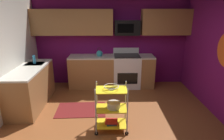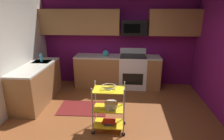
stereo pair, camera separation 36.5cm
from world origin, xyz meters
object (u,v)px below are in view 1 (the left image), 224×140
object	(u,v)px
microwave	(127,28)
fruit_bowl	(111,87)
book_stack	(111,122)
kettle	(99,53)
dish_soap_bottle	(34,60)
rolling_cart	(111,108)
oven_range	(127,71)
mixing_bowl_large	(114,105)

from	to	relation	value
microwave	fruit_bowl	bearing A→B (deg)	-101.90
microwave	book_stack	xyz separation A→B (m)	(-0.48, -2.28, -1.54)
kettle	dish_soap_bottle	size ratio (longest dim) A/B	1.32
microwave	book_stack	size ratio (longest dim) A/B	2.87
fruit_bowl	kettle	bearing A→B (deg)	97.89
rolling_cart	fruit_bowl	bearing A→B (deg)	0.00
microwave	kettle	world-z (taller)	microwave
rolling_cart	kettle	bearing A→B (deg)	97.89
oven_range	book_stack	world-z (taller)	oven_range
microwave	fruit_bowl	xyz separation A→B (m)	(-0.48, -2.28, -0.82)
microwave	dish_soap_bottle	world-z (taller)	microwave
mixing_bowl_large	book_stack	bearing A→B (deg)	-180.00
fruit_bowl	dish_soap_bottle	xyz separation A→B (m)	(-1.86, 1.41, 0.14)
rolling_cart	microwave	bearing A→B (deg)	78.10
microwave	kettle	xyz separation A→B (m)	(-0.78, -0.11, -0.70)
oven_range	fruit_bowl	xyz separation A→B (m)	(-0.48, -2.17, 0.40)
oven_range	dish_soap_bottle	size ratio (longest dim) A/B	5.50
microwave	mixing_bowl_large	bearing A→B (deg)	-100.84
mixing_bowl_large	book_stack	xyz separation A→B (m)	(-0.04, -0.00, -0.36)
book_stack	dish_soap_bottle	xyz separation A→B (m)	(-1.86, 1.41, 0.86)
fruit_bowl	kettle	distance (m)	2.19
rolling_cart	dish_soap_bottle	xyz separation A→B (m)	(-1.86, 1.41, 0.57)
microwave	rolling_cart	size ratio (longest dim) A/B	0.77
fruit_bowl	oven_range	bearing A→B (deg)	77.53
oven_range	rolling_cart	xyz separation A→B (m)	(-0.48, -2.17, -0.03)
microwave	mixing_bowl_large	xyz separation A→B (m)	(-0.44, -2.28, -1.18)
dish_soap_bottle	rolling_cart	bearing A→B (deg)	-37.18
oven_range	fruit_bowl	bearing A→B (deg)	-102.47
book_stack	oven_range	bearing A→B (deg)	77.53
mixing_bowl_large	kettle	bearing A→B (deg)	99.03
microwave	dish_soap_bottle	bearing A→B (deg)	-159.73
rolling_cart	kettle	distance (m)	2.26
rolling_cart	oven_range	bearing A→B (deg)	77.53
rolling_cart	fruit_bowl	xyz separation A→B (m)	(0.00, 0.00, 0.42)
kettle	microwave	bearing A→B (deg)	7.91
kettle	dish_soap_bottle	bearing A→B (deg)	-154.15
rolling_cart	mixing_bowl_large	size ratio (longest dim) A/B	3.63
microwave	dish_soap_bottle	xyz separation A→B (m)	(-2.34, -0.87, -0.68)
microwave	mixing_bowl_large	distance (m)	2.60
dish_soap_bottle	mixing_bowl_large	bearing A→B (deg)	-36.53
microwave	rolling_cart	world-z (taller)	microwave
dish_soap_bottle	fruit_bowl	bearing A→B (deg)	-37.18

